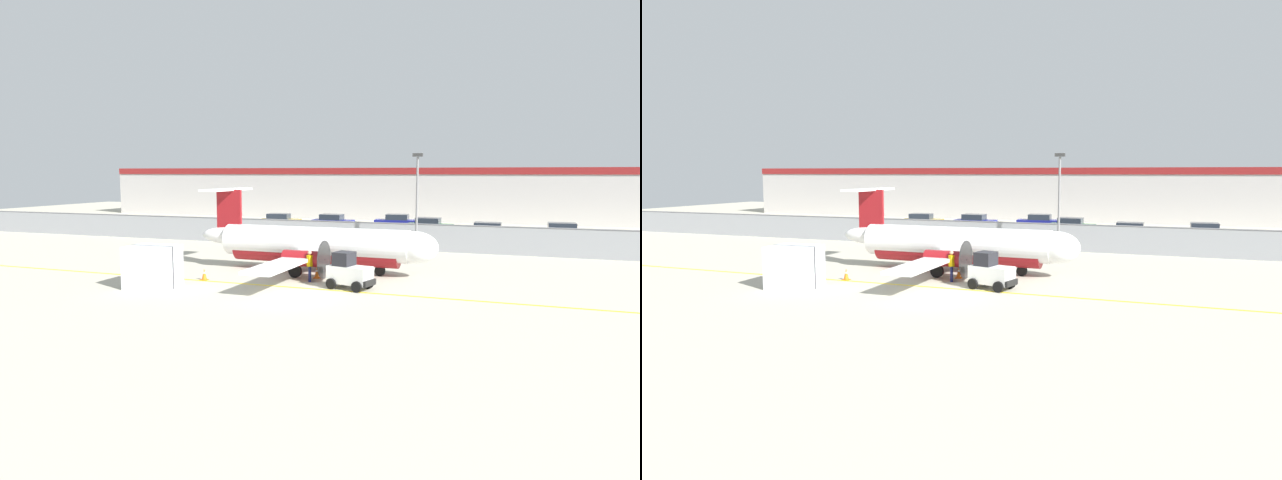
{
  "view_description": "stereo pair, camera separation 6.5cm",
  "coord_description": "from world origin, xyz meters",
  "views": [
    {
      "loc": [
        10.8,
        -24.75,
        5.91
      ],
      "look_at": [
        -1.09,
        7.82,
        1.8
      ],
      "focal_mm": 32.0,
      "sensor_mm": 36.0,
      "label": 1
    },
    {
      "loc": [
        10.86,
        -24.73,
        5.91
      ],
      "look_at": [
        -1.09,
        7.82,
        1.8
      ],
      "focal_mm": 32.0,
      "sensor_mm": 36.0,
      "label": 2
    }
  ],
  "objects": [
    {
      "name": "ground_plane",
      "position": [
        0.0,
        2.0,
        0.0
      ],
      "size": [
        140.0,
        140.0,
        0.01
      ],
      "color": "#B2AD99"
    },
    {
      "name": "parked_car_1",
      "position": [
        -7.81,
        30.03,
        0.89
      ],
      "size": [
        4.23,
        2.06,
        1.58
      ],
      "rotation": [
        0.0,
        0.0,
        -0.02
      ],
      "color": "navy",
      "rests_on": "parking_lot_strip"
    },
    {
      "name": "traffic_cone_near_left",
      "position": [
        -5.85,
        2.2,
        0.31
      ],
      "size": [
        0.36,
        0.36,
        0.64
      ],
      "color": "orange",
      "rests_on": "ground"
    },
    {
      "name": "cargo_container",
      "position": [
        -7.18,
        -0.59,
        1.1
      ],
      "size": [
        2.47,
        2.08,
        2.2
      ],
      "rotation": [
        0.0,
        0.0,
        0.03
      ],
      "color": "silver",
      "rests_on": "ground"
    },
    {
      "name": "parked_car_5",
      "position": [
        13.72,
        27.25,
        0.89
      ],
      "size": [
        4.25,
        2.11,
        1.58
      ],
      "rotation": [
        0.0,
        0.0,
        0.03
      ],
      "color": "slate",
      "rests_on": "parking_lot_strip"
    },
    {
      "name": "apron_light_pole",
      "position": [
        3.37,
        15.75,
        4.3
      ],
      "size": [
        0.7,
        0.3,
        7.27
      ],
      "color": "slate",
      "rests_on": "ground"
    },
    {
      "name": "baggage_tug",
      "position": [
        2.37,
        2.67,
        0.86
      ],
      "size": [
        2.53,
        1.84,
        1.88
      ],
      "rotation": [
        0.0,
        0.0,
        -0.24
      ],
      "color": "silver",
      "rests_on": "ground"
    },
    {
      "name": "parking_lot_strip",
      "position": [
        0.0,
        29.5,
        0.06
      ],
      "size": [
        98.0,
        17.0,
        0.12
      ],
      "color": "#38383A",
      "rests_on": "ground"
    },
    {
      "name": "parked_car_2",
      "position": [
        -1.72,
        32.22,
        0.89
      ],
      "size": [
        4.3,
        2.21,
        1.58
      ],
      "rotation": [
        0.0,
        0.0,
        3.21
      ],
      "color": "navy",
      "rests_on": "parking_lot_strip"
    },
    {
      "name": "parked_car_3",
      "position": [
        2.19,
        28.77,
        0.89
      ],
      "size": [
        4.27,
        2.15,
        1.58
      ],
      "rotation": [
        0.0,
        0.0,
        -0.04
      ],
      "color": "#19662D",
      "rests_on": "parking_lot_strip"
    },
    {
      "name": "parked_car_0",
      "position": [
        -13.29,
        29.08,
        0.89
      ],
      "size": [
        4.37,
        2.38,
        1.58
      ],
      "rotation": [
        0.0,
        0.0,
        0.12
      ],
      "color": "#B28C19",
      "rests_on": "parking_lot_strip"
    },
    {
      "name": "perimeter_fence",
      "position": [
        0.0,
        18.0,
        1.12
      ],
      "size": [
        98.0,
        0.1,
        2.1
      ],
      "color": "gray",
      "rests_on": "ground"
    },
    {
      "name": "parked_car_4",
      "position": [
        7.79,
        25.42,
        0.89
      ],
      "size": [
        4.2,
        2.01,
        1.58
      ],
      "rotation": [
        0.0,
        0.0,
        0.0
      ],
      "color": "red",
      "rests_on": "parking_lot_strip"
    },
    {
      "name": "traffic_cone_near_right",
      "position": [
        -0.21,
        4.88,
        0.31
      ],
      "size": [
        0.36,
        0.36,
        0.64
      ],
      "color": "orange",
      "rests_on": "ground"
    },
    {
      "name": "commuter_airplane",
      "position": [
        -0.82,
        6.81,
        1.6
      ],
      "size": [
        15.06,
        16.02,
        4.92
      ],
      "rotation": [
        0.0,
        0.0,
        -0.02
      ],
      "color": "white",
      "rests_on": "ground"
    },
    {
      "name": "background_building",
      "position": [
        0.0,
        47.99,
        3.26
      ],
      "size": [
        91.0,
        8.1,
        6.5
      ],
      "color": "#BCB7B2",
      "rests_on": "ground"
    },
    {
      "name": "ground_crew_worker",
      "position": [
        -0.21,
        3.78,
        0.95
      ],
      "size": [
        0.44,
        0.54,
        1.7
      ],
      "rotation": [
        0.0,
        0.0,
        0.37
      ],
      "color": "#191E4C",
      "rests_on": "ground"
    }
  ]
}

